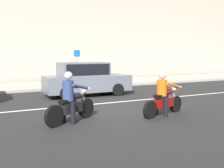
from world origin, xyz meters
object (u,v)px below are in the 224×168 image
motorcycle_with_rider_denim_blue (71,102)px  street_sign_post (77,63)px  motorcycle_with_rider_orange_stripe (163,97)px  parked_sedan_slate_gray (86,79)px

motorcycle_with_rider_denim_blue → street_sign_post: street_sign_post is taller
motorcycle_with_rider_orange_stripe → street_sign_post: 9.91m
motorcycle_with_rider_orange_stripe → motorcycle_with_rider_denim_blue: motorcycle_with_rider_denim_blue is taller
street_sign_post → motorcycle_with_rider_orange_stripe: bearing=-90.7°
parked_sedan_slate_gray → street_sign_post: (1.04, 4.57, 0.67)m
parked_sedan_slate_gray → street_sign_post: size_ratio=1.89×
motorcycle_with_rider_denim_blue → parked_sedan_slate_gray: (2.25, 4.81, 0.23)m
motorcycle_with_rider_denim_blue → parked_sedan_slate_gray: parked_sedan_slate_gray is taller
parked_sedan_slate_gray → motorcycle_with_rider_orange_stripe: bearing=-80.1°
motorcycle_with_rider_orange_stripe → street_sign_post: bearing=89.3°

